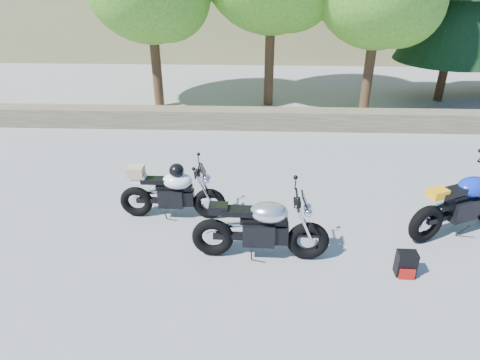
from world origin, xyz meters
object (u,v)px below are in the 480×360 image
backpack (406,264)px  silver_bike (261,229)px  blue_bike (464,204)px  white_bike (171,191)px

backpack → silver_bike: bearing=171.8°
silver_bike → blue_bike: 3.36m
white_bike → blue_bike: (4.78, -0.24, 0.02)m
silver_bike → backpack: bearing=-7.9°
white_bike → blue_bike: bearing=-2.4°
white_bike → backpack: (3.58, -1.40, -0.32)m
white_bike → blue_bike: size_ratio=0.93×
silver_bike → blue_bike: blue_bike is taller
blue_bike → backpack: blue_bike is taller
blue_bike → backpack: bearing=-161.5°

